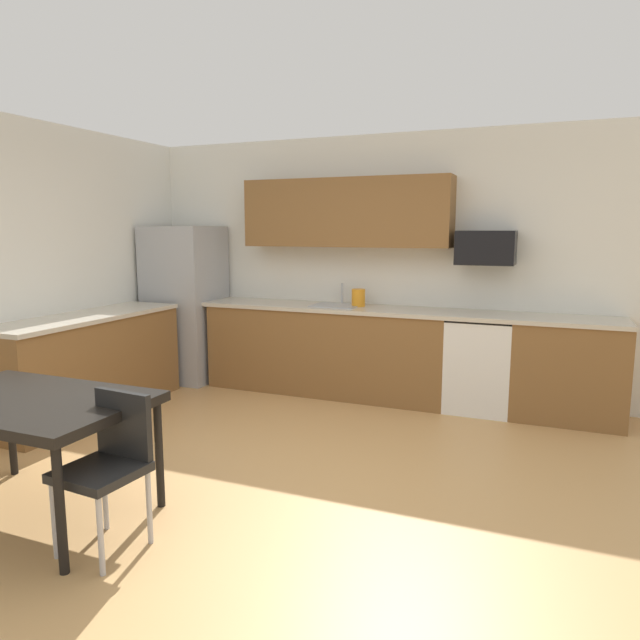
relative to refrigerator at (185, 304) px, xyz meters
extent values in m
plane|color=tan|center=(2.18, -2.22, -0.88)|extent=(12.00, 12.00, 0.00)
cube|color=silver|center=(2.18, 0.43, 0.47)|extent=(5.80, 0.10, 2.70)
cube|color=brown|center=(1.72, 0.08, -0.43)|extent=(2.58, 0.60, 0.90)
cube|color=brown|center=(4.09, 0.08, -0.43)|extent=(0.97, 0.60, 0.90)
cube|color=brown|center=(-0.12, -1.42, -0.43)|extent=(0.60, 2.00, 0.90)
cube|color=beige|center=(2.18, 0.08, 0.04)|extent=(4.80, 0.64, 0.04)
cube|color=beige|center=(-0.12, -1.42, 0.04)|extent=(0.64, 2.00, 0.04)
cube|color=brown|center=(1.88, 0.21, 1.02)|extent=(2.20, 0.34, 0.70)
cube|color=#9EA0A5|center=(0.00, 0.00, 0.00)|extent=(0.76, 0.70, 1.76)
cube|color=white|center=(3.31, 0.08, -0.44)|extent=(0.60, 0.60, 0.88)
cube|color=black|center=(3.31, 0.08, 0.01)|extent=(0.60, 0.60, 0.03)
cube|color=black|center=(3.31, 0.18, 0.68)|extent=(0.54, 0.36, 0.32)
cube|color=#A5A8AD|center=(1.83, 0.08, 0.00)|extent=(0.48, 0.40, 0.14)
cylinder|color=#B2B5BA|center=(1.83, 0.26, 0.16)|extent=(0.02, 0.02, 0.24)
cube|color=black|center=(1.07, -3.12, -0.17)|extent=(1.40, 0.90, 0.06)
cylinder|color=black|center=(1.71, -3.51, -0.54)|extent=(0.05, 0.05, 0.68)
cylinder|color=black|center=(0.43, -2.73, -0.54)|extent=(0.05, 0.05, 0.68)
cylinder|color=black|center=(1.71, -2.73, -0.54)|extent=(0.05, 0.05, 0.68)
cube|color=black|center=(1.75, -3.26, -0.43)|extent=(0.43, 0.43, 0.05)
cube|color=black|center=(1.76, -3.08, -0.23)|extent=(0.38, 0.07, 0.40)
cylinder|color=#B2B2B7|center=(1.57, -3.42, -0.67)|extent=(0.03, 0.03, 0.42)
cylinder|color=#B2B2B7|center=(1.90, -3.44, -0.67)|extent=(0.03, 0.03, 0.42)
cylinder|color=#B2B2B7|center=(1.59, -3.08, -0.67)|extent=(0.03, 0.03, 0.42)
cylinder|color=#B2B2B7|center=(1.93, -3.11, -0.67)|extent=(0.03, 0.03, 0.42)
cylinder|color=orange|center=(2.06, 0.13, 0.14)|extent=(0.14, 0.14, 0.20)
camera|label=1|loc=(3.94, -5.51, 0.85)|focal=32.35mm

